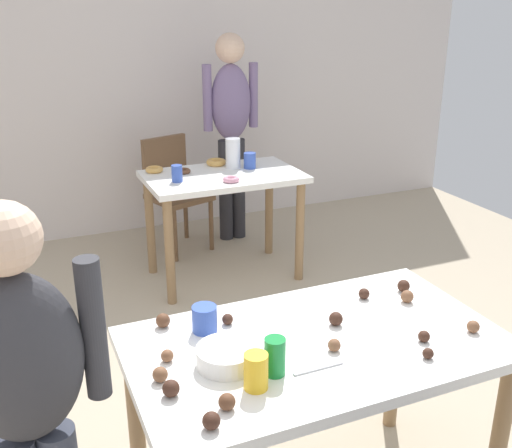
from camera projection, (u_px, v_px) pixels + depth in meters
wall_back at (119, 74)px, 4.71m from camera, size 6.40×0.10×2.60m
dining_table_near at (316, 366)px, 2.05m from camera, size 1.27×0.73×0.75m
dining_table_far at (223, 192)px, 4.03m from camera, size 1.04×0.63×0.75m
chair_far_table at (173, 186)px, 4.59m from camera, size 0.51×0.51×0.87m
person_girl_near at (29, 400)px, 1.60m from camera, size 0.45×0.23×1.38m
person_adult_far at (231, 119)px, 4.60m from camera, size 0.45×0.22×1.62m
mixing_bowl at (227, 356)px, 1.87m from camera, size 0.19×0.19×0.06m
soda_can at (275, 357)px, 1.81m from camera, size 0.07×0.07×0.12m
fork_near at (318, 368)px, 1.85m from camera, size 0.17×0.02×0.01m
cup_near_0 at (205, 319)px, 2.05m from camera, size 0.09×0.09×0.09m
cup_near_1 at (256, 371)px, 1.74m from camera, size 0.07×0.07×0.11m
cake_ball_0 at (167, 356)px, 1.89m from camera, size 0.04×0.04×0.04m
cake_ball_1 at (473, 327)px, 2.05m from camera, size 0.04×0.04×0.04m
cake_ball_2 at (211, 421)px, 1.58m from camera, size 0.05×0.05×0.05m
cake_ball_3 at (407, 296)px, 2.26m from camera, size 0.05×0.05×0.05m
cake_ball_4 at (424, 336)px, 2.00m from camera, size 0.04×0.04×0.04m
cake_ball_5 at (171, 388)px, 1.72m from camera, size 0.05×0.05×0.05m
cake_ball_6 at (364, 294)px, 2.29m from camera, size 0.04×0.04×0.04m
cake_ball_7 at (163, 320)px, 2.09m from camera, size 0.05×0.05×0.05m
cake_ball_8 at (160, 374)px, 1.78m from camera, size 0.05×0.05×0.05m
cake_ball_9 at (228, 319)px, 2.10m from camera, size 0.04×0.04×0.04m
cake_ball_10 at (336, 319)px, 2.10m from camera, size 0.05×0.05×0.05m
cake_ball_11 at (404, 286)px, 2.34m from camera, size 0.05×0.05×0.05m
cake_ball_12 at (335, 345)px, 1.94m from camera, size 0.04×0.04×0.04m
cake_ball_13 at (227, 402)px, 1.66m from camera, size 0.05×0.05×0.05m
cake_ball_14 at (428, 353)px, 1.90m from camera, size 0.04×0.04×0.04m
pitcher_far at (233, 153)px, 4.10m from camera, size 0.10×0.10×0.21m
cup_far_0 at (177, 173)px, 3.79m from camera, size 0.07×0.07×0.11m
cup_far_1 at (250, 161)px, 4.10m from camera, size 0.08×0.08×0.11m
donut_far_0 at (154, 170)px, 4.02m from camera, size 0.12×0.12×0.04m
donut_far_1 at (216, 162)px, 4.20m from camera, size 0.14×0.14×0.04m
donut_far_2 at (231, 179)px, 3.80m from camera, size 0.11×0.11×0.03m
donut_far_3 at (183, 171)px, 4.00m from camera, size 0.10×0.10×0.03m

